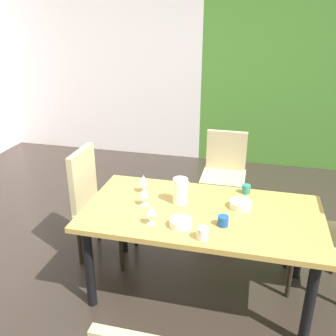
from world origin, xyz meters
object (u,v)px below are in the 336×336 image
(chair_left_far, at_px, (97,200))
(cup_left, at_px, (223,221))
(dining_table, at_px, (202,221))
(pitcher_west, at_px, (180,191))
(chair_head_far, at_px, (224,170))
(chair_right_far, at_px, (333,227))
(wine_glass_near_shelf, at_px, (144,180))
(cup_front, at_px, (246,189))
(wine_glass_south, at_px, (144,193))
(wine_glass_east, at_px, (151,211))
(cup_near_window, at_px, (203,233))
(serving_bowl_center, at_px, (241,204))
(serving_bowl_north, at_px, (181,223))

(chair_left_far, relative_size, cup_left, 13.31)
(dining_table, distance_m, pitcher_west, 0.27)
(chair_head_far, height_order, chair_right_far, chair_right_far)
(chair_left_far, distance_m, wine_glass_near_shelf, 0.54)
(dining_table, relative_size, cup_front, 23.78)
(chair_right_far, relative_size, pitcher_west, 5.09)
(chair_left_far, distance_m, pitcher_west, 0.84)
(chair_head_far, relative_size, wine_glass_south, 6.12)
(dining_table, xyz_separation_m, wine_glass_near_shelf, (-0.50, 0.19, 0.19))
(wine_glass_east, bearing_deg, chair_head_far, 76.93)
(wine_glass_east, height_order, pitcher_west, pitcher_west)
(chair_left_far, relative_size, chair_head_far, 1.10)
(wine_glass_south, relative_size, cup_front, 2.04)
(wine_glass_east, relative_size, cup_near_window, 1.77)
(chair_head_far, height_order, serving_bowl_center, chair_head_far)
(wine_glass_south, height_order, serving_bowl_north, wine_glass_south)
(chair_head_far, bearing_deg, cup_left, 94.97)
(chair_left_far, relative_size, wine_glass_near_shelf, 6.69)
(wine_glass_south, relative_size, pitcher_west, 0.73)
(cup_front, bearing_deg, serving_bowl_north, -123.65)
(wine_glass_south, distance_m, serving_bowl_north, 0.40)
(serving_bowl_north, bearing_deg, wine_glass_near_shelf, 132.42)
(wine_glass_near_shelf, distance_m, cup_left, 0.76)
(cup_near_window, xyz_separation_m, cup_front, (0.24, 0.72, -0.00))
(chair_left_far, bearing_deg, dining_table, 74.14)
(cup_near_window, xyz_separation_m, pitcher_west, (-0.24, 0.44, 0.06))
(wine_glass_near_shelf, relative_size, pitcher_west, 0.74)
(cup_left, distance_m, cup_front, 0.54)
(serving_bowl_center, bearing_deg, wine_glass_east, -146.77)
(wine_glass_south, bearing_deg, pitcher_west, 21.14)
(pitcher_west, bearing_deg, chair_right_far, 9.37)
(wine_glass_near_shelf, bearing_deg, cup_near_window, -44.36)
(chair_right_far, height_order, serving_bowl_center, chair_right_far)
(chair_right_far, relative_size, wine_glass_near_shelf, 6.88)
(wine_glass_near_shelf, relative_size, serving_bowl_north, 0.97)
(chair_left_far, height_order, cup_front, chair_left_far)
(wine_glass_near_shelf, height_order, wine_glass_east, wine_glass_near_shelf)
(dining_table, xyz_separation_m, serving_bowl_north, (-0.11, -0.24, 0.11))
(serving_bowl_center, bearing_deg, chair_head_far, 101.12)
(wine_glass_south, xyz_separation_m, cup_front, (0.73, 0.38, -0.07))
(wine_glass_east, relative_size, pitcher_west, 0.72)
(chair_left_far, bearing_deg, chair_right_far, 90.00)
(wine_glass_south, height_order, cup_near_window, wine_glass_south)
(wine_glass_east, relative_size, cup_left, 1.94)
(wine_glass_east, height_order, cup_near_window, wine_glass_east)
(pitcher_west, bearing_deg, wine_glass_south, -158.86)
(cup_left, height_order, pitcher_west, pitcher_west)
(chair_right_far, distance_m, wine_glass_south, 1.45)
(wine_glass_east, relative_size, serving_bowl_center, 0.88)
(wine_glass_near_shelf, bearing_deg, chair_left_far, 169.72)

